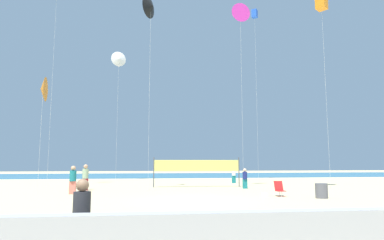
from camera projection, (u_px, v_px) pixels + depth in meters
The scene contains 19 objects.
ground_plane at pixel (195, 201), 17.71m from camera, with size 120.00×120.00×0.00m, color #D1BC89.
ocean_band at pixel (163, 175), 51.87m from camera, with size 120.00×20.00×0.01m, color teal.
boardwalk_ledge at pixel (275, 237), 6.74m from camera, with size 28.00×0.44×1.04m, color #A8A8AD.
mother_figure at pixel (81, 215), 7.34m from camera, with size 0.38×0.38×1.64m.
toddler_figure at pixel (101, 232), 7.38m from camera, with size 0.21×0.21×0.91m.
beachgoer_sage_shirt at pixel (85, 176), 24.23m from camera, with size 0.42×0.42×1.85m.
beachgoer_teal_shirt at pixel (73, 179), 21.39m from camera, with size 0.41×0.41×1.78m.
beachgoer_navy_shirt at pixel (245, 178), 25.93m from camera, with size 0.35×0.35×1.53m.
beachgoer_white_shirt at pixel (234, 174), 32.59m from camera, with size 0.36×0.36×1.58m.
folding_beach_chair at pixel (279, 188), 20.08m from camera, with size 0.52×0.65×0.89m.
trash_barrel at pixel (321, 191), 18.93m from camera, with size 0.68×0.68×0.83m, color #595960.
volleyball_net at pixel (197, 167), 27.60m from camera, with size 7.08×0.24×2.40m.
beach_handbag at pixel (264, 195), 19.58m from camera, with size 0.31×0.15×0.25m, color white.
kite_orange_delta at pixel (43, 89), 23.28m from camera, with size 0.49×1.73×7.86m.
kite_white_delta at pixel (119, 59), 37.72m from camera, with size 1.67×0.86×14.31m.
kite_orange_box at pixel (321, 2), 26.37m from camera, with size 1.03×1.03×14.99m.
kite_magenta_delta at pixel (240, 13), 28.26m from camera, with size 1.64×0.40×15.21m.
kite_blue_box at pixel (255, 14), 39.01m from camera, with size 0.81×0.81×19.50m.
kite_black_delta at pixel (151, 7), 26.34m from camera, with size 1.29×1.72×14.93m.
Camera 1 is at (-2.57, -17.91, 2.01)m, focal length 31.64 mm.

